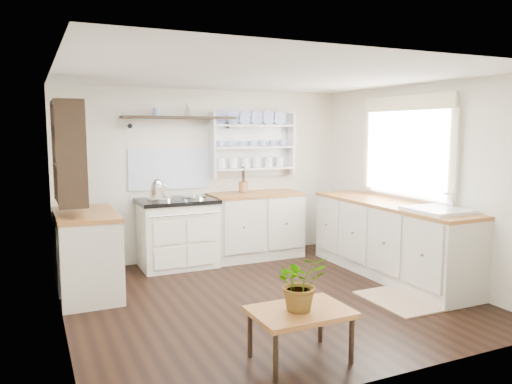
# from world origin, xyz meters

# --- Properties ---
(floor) EXTENTS (4.00, 3.80, 0.01)m
(floor) POSITION_xyz_m (0.00, 0.00, 0.00)
(floor) COLOR black
(floor) RESTS_ON ground
(wall_back) EXTENTS (4.00, 0.02, 2.30)m
(wall_back) POSITION_xyz_m (0.00, 1.90, 1.15)
(wall_back) COLOR beige
(wall_back) RESTS_ON ground
(wall_right) EXTENTS (0.02, 3.80, 2.30)m
(wall_right) POSITION_xyz_m (2.00, 0.00, 1.15)
(wall_right) COLOR beige
(wall_right) RESTS_ON ground
(wall_left) EXTENTS (0.02, 3.80, 2.30)m
(wall_left) POSITION_xyz_m (-2.00, 0.00, 1.15)
(wall_left) COLOR beige
(wall_left) RESTS_ON ground
(ceiling) EXTENTS (4.00, 3.80, 0.01)m
(ceiling) POSITION_xyz_m (0.00, 0.00, 2.30)
(ceiling) COLOR white
(ceiling) RESTS_ON wall_back
(window) EXTENTS (0.08, 1.55, 1.22)m
(window) POSITION_xyz_m (1.95, 0.15, 1.56)
(window) COLOR white
(window) RESTS_ON wall_right
(aga_cooker) EXTENTS (0.99, 0.69, 0.91)m
(aga_cooker) POSITION_xyz_m (-0.52, 1.57, 0.45)
(aga_cooker) COLOR white
(aga_cooker) RESTS_ON floor
(back_cabinets) EXTENTS (1.27, 0.63, 0.90)m
(back_cabinets) POSITION_xyz_m (0.60, 1.60, 0.46)
(back_cabinets) COLOR beige
(back_cabinets) RESTS_ON floor
(right_cabinets) EXTENTS (0.62, 2.43, 0.90)m
(right_cabinets) POSITION_xyz_m (1.70, 0.10, 0.46)
(right_cabinets) COLOR beige
(right_cabinets) RESTS_ON floor
(belfast_sink) EXTENTS (0.55, 0.60, 0.45)m
(belfast_sink) POSITION_xyz_m (1.70, -0.65, 0.80)
(belfast_sink) COLOR white
(belfast_sink) RESTS_ON right_cabinets
(left_cabinets) EXTENTS (0.62, 1.13, 0.90)m
(left_cabinets) POSITION_xyz_m (-1.70, 0.90, 0.46)
(left_cabinets) COLOR beige
(left_cabinets) RESTS_ON floor
(plate_rack) EXTENTS (1.20, 0.22, 0.90)m
(plate_rack) POSITION_xyz_m (0.65, 1.86, 1.56)
(plate_rack) COLOR white
(plate_rack) RESTS_ON wall_back
(high_shelf) EXTENTS (1.50, 0.29, 0.16)m
(high_shelf) POSITION_xyz_m (-0.40, 1.78, 1.91)
(high_shelf) COLOR black
(high_shelf) RESTS_ON wall_back
(left_shelving) EXTENTS (0.28, 0.80, 1.05)m
(left_shelving) POSITION_xyz_m (-1.84, 0.90, 1.55)
(left_shelving) COLOR black
(left_shelving) RESTS_ON wall_left
(kettle) EXTENTS (0.19, 0.19, 0.23)m
(kettle) POSITION_xyz_m (-0.80, 1.45, 1.05)
(kettle) COLOR silver
(kettle) RESTS_ON aga_cooker
(utensil_crock) EXTENTS (0.12, 0.12, 0.14)m
(utensil_crock) POSITION_xyz_m (0.45, 1.68, 0.98)
(utensil_crock) COLOR brown
(utensil_crock) RESTS_ON back_cabinets
(center_table) EXTENTS (0.75, 0.54, 0.41)m
(center_table) POSITION_xyz_m (-0.39, -1.40, 0.36)
(center_table) COLOR brown
(center_table) RESTS_ON floor
(potted_plant) EXTENTS (0.41, 0.37, 0.43)m
(potted_plant) POSITION_xyz_m (-0.39, -1.40, 0.62)
(potted_plant) COLOR #3F7233
(potted_plant) RESTS_ON center_table
(floor_rug) EXTENTS (0.55, 0.85, 0.02)m
(floor_rug) POSITION_xyz_m (1.19, -0.68, 0.01)
(floor_rug) COLOR #A0795D
(floor_rug) RESTS_ON floor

